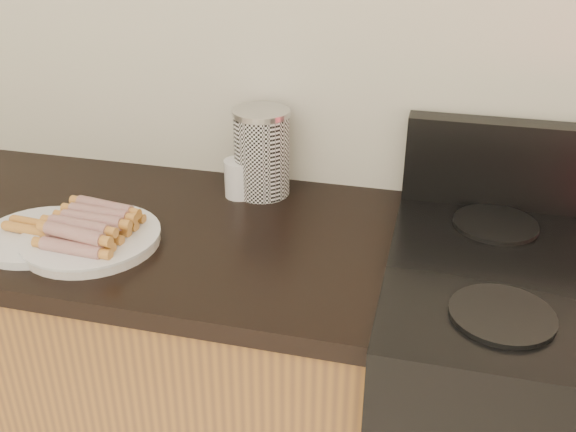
% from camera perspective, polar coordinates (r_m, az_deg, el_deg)
% --- Properties ---
extents(wall_back, '(4.00, 0.04, 2.60)m').
position_cam_1_polar(wall_back, '(1.55, -4.05, 17.33)').
color(wall_back, silver).
rests_on(wall_back, ground).
extents(burner_near_left, '(0.18, 0.18, 0.01)m').
position_cam_1_polar(burner_near_left, '(1.16, 18.49, -8.32)').
color(burner_near_left, black).
rests_on(burner_near_left, stove).
extents(burner_far_left, '(0.18, 0.18, 0.01)m').
position_cam_1_polar(burner_far_left, '(1.46, 17.96, -0.68)').
color(burner_far_left, black).
rests_on(burner_far_left, stove).
extents(main_plate, '(0.31, 0.31, 0.02)m').
position_cam_1_polar(main_plate, '(1.40, -17.04, -2.05)').
color(main_plate, white).
rests_on(main_plate, counter_slab).
extents(side_plate, '(0.31, 0.31, 0.02)m').
position_cam_1_polar(side_plate, '(1.45, -21.19, -1.66)').
color(side_plate, white).
rests_on(side_plate, counter_slab).
extents(hotdog_pile, '(0.14, 0.20, 0.05)m').
position_cam_1_polar(hotdog_pile, '(1.38, -17.23, -0.79)').
color(hotdog_pile, maroon).
rests_on(hotdog_pile, main_plate).
extents(plain_sausages, '(0.14, 0.06, 0.02)m').
position_cam_1_polar(plain_sausages, '(1.44, -21.33, -0.97)').
color(plain_sausages, '#BE7B3F').
rests_on(plain_sausages, side_plate).
extents(canister, '(0.14, 0.14, 0.21)m').
position_cam_1_polar(canister, '(1.53, -2.35, 5.68)').
color(canister, white).
rests_on(canister, counter_slab).
extents(mug, '(0.08, 0.08, 0.09)m').
position_cam_1_polar(mug, '(1.54, -4.33, 3.37)').
color(mug, white).
rests_on(mug, counter_slab).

